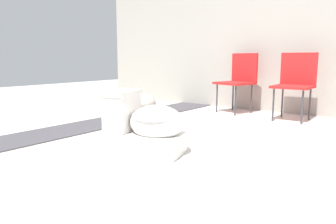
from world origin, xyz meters
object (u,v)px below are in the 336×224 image
at_px(folding_chair_middle, 296,79).
at_px(folding_chair_left, 239,76).
at_px(toilet, 146,127).
at_px(boulder_near, 146,103).

bearing_deg(folding_chair_middle, folding_chair_left, -98.66).
height_order(toilet, folding_chair_left, folding_chair_left).
bearing_deg(folding_chair_left, folding_chair_middle, 96.90).
height_order(folding_chair_left, folding_chair_middle, same).
xyz_separation_m(folding_chair_left, folding_chair_middle, (0.81, -0.12, 0.00)).
bearing_deg(boulder_near, folding_chair_left, 39.62).
relative_size(toilet, folding_chair_left, 0.85).
xyz_separation_m(folding_chair_left, boulder_near, (-1.03, -0.85, -0.38)).
relative_size(folding_chair_left, folding_chair_middle, 1.00).
bearing_deg(toilet, boulder_near, 115.30).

